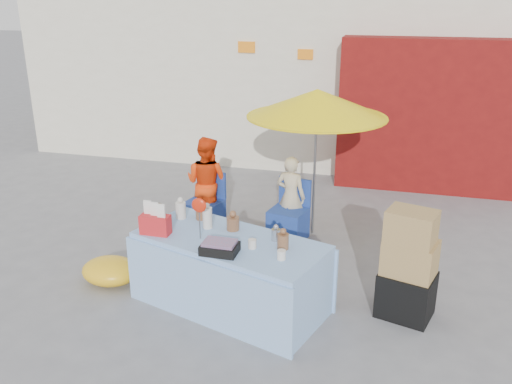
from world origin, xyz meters
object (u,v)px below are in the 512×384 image
(chair_left, at_px, (205,213))
(box_stack, at_px, (408,269))
(market_table, at_px, (230,272))
(vendor_orange, at_px, (207,183))
(umbrella, at_px, (317,104))
(chair_right, at_px, (288,222))
(vendor_beige, at_px, (291,197))

(chair_left, height_order, box_stack, box_stack)
(market_table, relative_size, vendor_orange, 1.68)
(market_table, xyz_separation_m, umbrella, (0.57, 2.16, 1.48))
(chair_left, distance_m, umbrella, 2.27)
(chair_right, distance_m, umbrella, 1.69)
(vendor_orange, height_order, box_stack, vendor_orange)
(vendor_orange, height_order, umbrella, umbrella)
(vendor_orange, xyz_separation_m, vendor_beige, (1.25, 0.00, -0.10))
(chair_right, relative_size, vendor_orange, 0.62)
(vendor_beige, xyz_separation_m, box_stack, (1.61, -1.71, -0.03))
(market_table, distance_m, vendor_orange, 2.25)
(chair_right, height_order, vendor_orange, vendor_orange)
(market_table, distance_m, vendor_beige, 2.03)
(box_stack, bearing_deg, umbrella, 125.12)
(chair_left, xyz_separation_m, box_stack, (2.86, -1.58, 0.31))
(market_table, relative_size, box_stack, 1.89)
(chair_left, height_order, umbrella, umbrella)
(chair_left, bearing_deg, chair_right, 12.21)
(chair_right, height_order, umbrella, umbrella)
(box_stack, bearing_deg, chair_left, 151.07)
(vendor_orange, relative_size, umbrella, 0.66)
(market_table, relative_size, chair_right, 2.72)
(market_table, distance_m, chair_right, 1.90)
(chair_right, relative_size, vendor_beige, 0.72)
(box_stack, bearing_deg, market_table, -171.16)
(market_table, height_order, vendor_beige, market_table)
(vendor_orange, bearing_deg, box_stack, 161.28)
(umbrella, distance_m, box_stack, 2.64)
(market_table, relative_size, umbrella, 1.10)
(market_table, distance_m, chair_left, 2.12)
(vendor_orange, bearing_deg, umbrella, -162.27)
(vendor_orange, bearing_deg, vendor_beige, -167.79)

